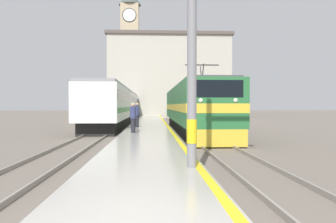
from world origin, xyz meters
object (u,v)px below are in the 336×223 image
Objects in this scene: second_waiting_passenger at (137,114)px; passenger_train at (121,106)px; person_on_platform at (133,117)px; clock_tower at (130,49)px; locomotive_train at (192,108)px.

passenger_train is at bearing 99.98° from second_waiting_passenger.
person_on_platform is 4.89m from second_waiting_passenger.
second_waiting_passenger is (2.52, -14.33, -0.61)m from passenger_train.
clock_tower is (-3.35, 43.39, 12.15)m from second_waiting_passenger.
locomotive_train is 11.08× the size of second_waiting_passenger.
locomotive_train is at bearing -80.12° from clock_tower.
locomotive_train is 4.16m from second_waiting_passenger.
clock_tower reaches higher than locomotive_train.
passenger_train is 19.39m from person_on_platform.
passenger_train is at bearing 115.96° from locomotive_train.
clock_tower is (-0.83, 29.07, 11.54)m from passenger_train.
person_on_platform is at bearing -90.05° from second_waiting_passenger.
locomotive_train reaches higher than person_on_platform.
passenger_train is (-6.58, 13.52, 0.20)m from locomotive_train.
second_waiting_passenger is at bearing 89.95° from person_on_platform.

